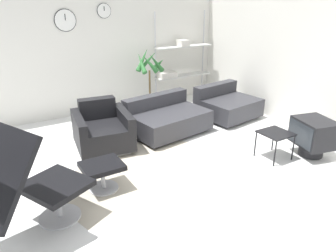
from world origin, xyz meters
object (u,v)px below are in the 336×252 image
at_px(couch_second, 227,106).
at_px(side_table, 275,135).
at_px(lounge_chair, 11,174).
at_px(ottoman, 102,170).
at_px(potted_plant, 150,80).
at_px(armchair_red, 103,131).
at_px(couch_low, 167,119).
at_px(crt_television, 313,135).
at_px(shelf_unit, 178,62).

relative_size(couch_second, side_table, 2.77).
bearing_deg(lounge_chair, ottoman, 90.00).
bearing_deg(potted_plant, ottoman, -129.72).
distance_m(ottoman, armchair_red, 1.18).
bearing_deg(potted_plant, side_table, -77.78).
height_order(lounge_chair, couch_low, lounge_chair).
xyz_separation_m(armchair_red, couch_second, (2.53, 0.07, -0.04)).
distance_m(couch_low, crt_television, 2.31).
bearing_deg(crt_television, couch_second, 14.32).
height_order(couch_low, crt_television, couch_low).
bearing_deg(crt_television, couch_low, 50.56).
relative_size(couch_second, crt_television, 1.74).
relative_size(armchair_red, couch_low, 0.69).
relative_size(lounge_chair, ottoman, 2.68).
bearing_deg(couch_low, ottoman, 27.99).
distance_m(couch_second, side_table, 1.76).
bearing_deg(potted_plant, crt_television, -68.88).
xyz_separation_m(lounge_chair, shelf_unit, (3.70, 3.02, 0.12)).
xyz_separation_m(potted_plant, shelf_unit, (0.88, 0.35, 0.22)).
relative_size(couch_second, shelf_unit, 0.60).
height_order(lounge_chair, potted_plant, potted_plant).
bearing_deg(side_table, potted_plant, 102.22).
distance_m(armchair_red, side_table, 2.56).
relative_size(armchair_red, shelf_unit, 0.50).
relative_size(armchair_red, couch_second, 0.84).
bearing_deg(crt_television, side_table, 81.65).
distance_m(lounge_chair, couch_second, 4.30).
height_order(couch_second, side_table, couch_second).
xyz_separation_m(ottoman, side_table, (2.41, -0.49, 0.10)).
bearing_deg(side_table, lounge_chair, 179.72).
distance_m(ottoman, side_table, 2.46).
bearing_deg(shelf_unit, ottoman, -136.74).
distance_m(armchair_red, crt_television, 3.12).
distance_m(couch_second, shelf_unit, 1.53).
distance_m(lounge_chair, shelf_unit, 4.78).
bearing_deg(crt_television, lounge_chair, 100.56).
bearing_deg(shelf_unit, couch_low, -128.75).
xyz_separation_m(armchair_red, side_table, (1.99, -1.60, 0.09)).
relative_size(couch_low, couch_second, 1.22).
bearing_deg(couch_low, couch_second, 173.58).
distance_m(armchair_red, potted_plant, 1.83).
relative_size(armchair_red, potted_plant, 0.76).
bearing_deg(couch_low, potted_plant, -111.08).
bearing_deg(shelf_unit, potted_plant, -158.36).
height_order(lounge_chair, ottoman, lounge_chair).
bearing_deg(potted_plant, lounge_chair, -136.47).
distance_m(ottoman, shelf_unit, 3.77).
relative_size(lounge_chair, shelf_unit, 0.68).
height_order(couch_low, shelf_unit, shelf_unit).
bearing_deg(ottoman, side_table, -11.48).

